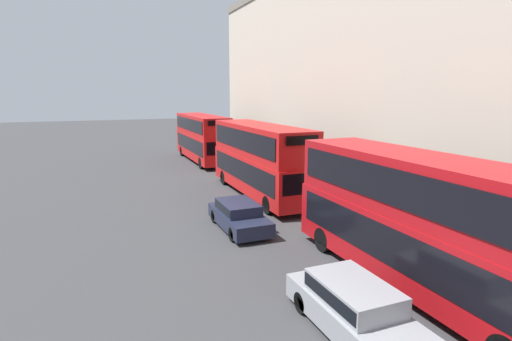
# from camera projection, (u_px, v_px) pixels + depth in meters

# --- Properties ---
(bus_leading) EXTENTS (2.59, 11.13, 4.45)m
(bus_leading) POSITION_uv_depth(u_px,v_px,m) (422.00, 218.00, 12.74)
(bus_leading) COLOR #A80F14
(bus_leading) RESTS_ON ground
(bus_second_in_queue) EXTENTS (2.59, 10.88, 4.48)m
(bus_second_in_queue) POSITION_uv_depth(u_px,v_px,m) (260.00, 157.00, 24.87)
(bus_second_in_queue) COLOR red
(bus_second_in_queue) RESTS_ON ground
(bus_third_in_queue) EXTENTS (2.59, 11.02, 4.35)m
(bus_third_in_queue) POSITION_uv_depth(u_px,v_px,m) (202.00, 136.00, 37.72)
(bus_third_in_queue) COLOR red
(bus_third_in_queue) RESTS_ON ground
(car_dark_sedan) EXTENTS (1.81, 4.62, 1.44)m
(car_dark_sedan) POSITION_uv_depth(u_px,v_px,m) (355.00, 307.00, 10.66)
(car_dark_sedan) COLOR gray
(car_dark_sedan) RESTS_ON ground
(car_hatchback) EXTENTS (1.80, 4.40, 1.31)m
(car_hatchback) POSITION_uv_depth(u_px,v_px,m) (239.00, 215.00, 18.96)
(car_hatchback) COLOR #1E2338
(car_hatchback) RESTS_ON ground
(pedestrian) EXTENTS (0.36, 0.36, 1.67)m
(pedestrian) POSITION_uv_depth(u_px,v_px,m) (468.00, 254.00, 14.20)
(pedestrian) COLOR #334C6B
(pedestrian) RESTS_ON ground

